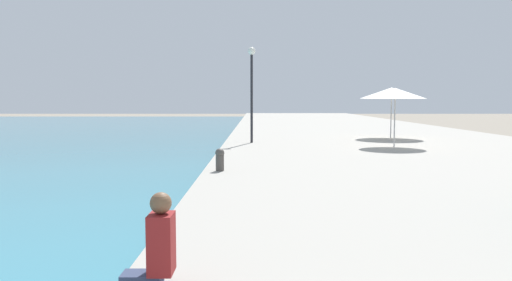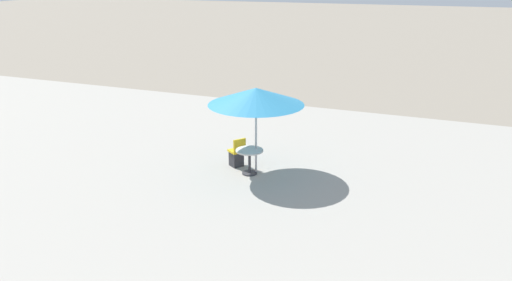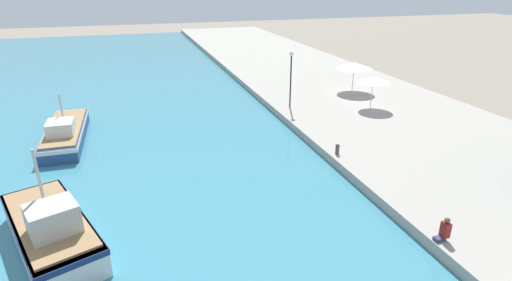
{
  "view_description": "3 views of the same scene",
  "coord_description": "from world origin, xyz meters",
  "px_view_note": "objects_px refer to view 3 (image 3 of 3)",
  "views": [
    {
      "loc": [
        1.53,
        1.61,
        2.61
      ],
      "look_at": [
        1.5,
        16.89,
        1.38
      ],
      "focal_mm": 35.0,
      "sensor_mm": 36.0,
      "label": 1
    },
    {
      "loc": [
        -4.43,
        3.83,
        6.17
      ],
      "look_at": [
        8.11,
        8.94,
        1.58
      ],
      "focal_mm": 35.0,
      "sensor_mm": 36.0,
      "label": 2
    },
    {
      "loc": [
        -10.89,
        -3.71,
        10.51
      ],
      "look_at": [
        -4.0,
        18.0,
        1.18
      ],
      "focal_mm": 28.0,
      "sensor_mm": 36.0,
      "label": 3
    }
  ],
  "objects_px": {
    "mooring_bollard": "(337,149)",
    "lamppost": "(291,70)",
    "fishing_boat_mid": "(66,132)",
    "cafe_umbrella_striped": "(354,65)",
    "fishing_boat_near": "(51,229)",
    "person_at_quay": "(444,230)",
    "cafe_umbrella_white": "(373,80)"
  },
  "relations": [
    {
      "from": "fishing_boat_mid",
      "to": "person_at_quay",
      "type": "bearing_deg",
      "value": -47.07
    },
    {
      "from": "mooring_bollard",
      "to": "lamppost",
      "type": "distance_m",
      "value": 10.09
    },
    {
      "from": "fishing_boat_mid",
      "to": "lamppost",
      "type": "distance_m",
      "value": 17.24
    },
    {
      "from": "cafe_umbrella_striped",
      "to": "fishing_boat_near",
      "type": "bearing_deg",
      "value": -145.17
    },
    {
      "from": "fishing_boat_near",
      "to": "lamppost",
      "type": "distance_m",
      "value": 21.2
    },
    {
      "from": "fishing_boat_near",
      "to": "fishing_boat_mid",
      "type": "relative_size",
      "value": 0.88
    },
    {
      "from": "fishing_boat_mid",
      "to": "lamppost",
      "type": "relative_size",
      "value": 1.84
    },
    {
      "from": "fishing_boat_mid",
      "to": "mooring_bollard",
      "type": "height_order",
      "value": "fishing_boat_mid"
    },
    {
      "from": "cafe_umbrella_white",
      "to": "cafe_umbrella_striped",
      "type": "distance_m",
      "value": 5.15
    },
    {
      "from": "cafe_umbrella_white",
      "to": "cafe_umbrella_striped",
      "type": "height_order",
      "value": "cafe_umbrella_striped"
    },
    {
      "from": "mooring_bollard",
      "to": "lamppost",
      "type": "xyz_separation_m",
      "value": [
        0.83,
        9.67,
        2.74
      ]
    },
    {
      "from": "fishing_boat_near",
      "to": "person_at_quay",
      "type": "distance_m",
      "value": 16.08
    },
    {
      "from": "fishing_boat_mid",
      "to": "cafe_umbrella_white",
      "type": "distance_m",
      "value": 23.36
    },
    {
      "from": "person_at_quay",
      "to": "lamppost",
      "type": "height_order",
      "value": "lamppost"
    },
    {
      "from": "fishing_boat_mid",
      "to": "cafe_umbrella_white",
      "type": "xyz_separation_m",
      "value": [
        23.23,
        -1.11,
        2.21
      ]
    },
    {
      "from": "lamppost",
      "to": "cafe_umbrella_striped",
      "type": "bearing_deg",
      "value": 21.02
    },
    {
      "from": "cafe_umbrella_striped",
      "to": "lamppost",
      "type": "xyz_separation_m",
      "value": [
        -7.48,
        -2.87,
        0.67
      ]
    },
    {
      "from": "fishing_boat_near",
      "to": "person_at_quay",
      "type": "relative_size",
      "value": 7.1
    },
    {
      "from": "fishing_boat_mid",
      "to": "mooring_bollard",
      "type": "xyz_separation_m",
      "value": [
        16.12,
        -8.65,
        0.23
      ]
    },
    {
      "from": "cafe_umbrella_striped",
      "to": "lamppost",
      "type": "bearing_deg",
      "value": -158.98
    },
    {
      "from": "fishing_boat_near",
      "to": "cafe_umbrella_striped",
      "type": "height_order",
      "value": "fishing_boat_near"
    },
    {
      "from": "person_at_quay",
      "to": "cafe_umbrella_striped",
      "type": "bearing_deg",
      "value": 68.83
    },
    {
      "from": "fishing_boat_near",
      "to": "person_at_quay",
      "type": "xyz_separation_m",
      "value": [
        15.23,
        -5.13,
        0.13
      ]
    },
    {
      "from": "fishing_boat_near",
      "to": "cafe_umbrella_striped",
      "type": "relative_size",
      "value": 2.19
    },
    {
      "from": "fishing_boat_near",
      "to": "cafe_umbrella_striped",
      "type": "xyz_separation_m",
      "value": [
        23.57,
        16.4,
        2.1
      ]
    },
    {
      "from": "cafe_umbrella_striped",
      "to": "mooring_bollard",
      "type": "bearing_deg",
      "value": -123.53
    },
    {
      "from": "lamppost",
      "to": "fishing_boat_mid",
      "type": "bearing_deg",
      "value": -176.54
    },
    {
      "from": "fishing_boat_near",
      "to": "mooring_bollard",
      "type": "distance_m",
      "value": 15.74
    },
    {
      "from": "fishing_boat_mid",
      "to": "person_at_quay",
      "type": "distance_m",
      "value": 23.87
    },
    {
      "from": "fishing_boat_near",
      "to": "person_at_quay",
      "type": "height_order",
      "value": "fishing_boat_near"
    },
    {
      "from": "fishing_boat_mid",
      "to": "fishing_boat_near",
      "type": "bearing_deg",
      "value": -85.54
    },
    {
      "from": "fishing_boat_mid",
      "to": "cafe_umbrella_striped",
      "type": "xyz_separation_m",
      "value": [
        24.43,
        3.9,
        2.3
      ]
    }
  ]
}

